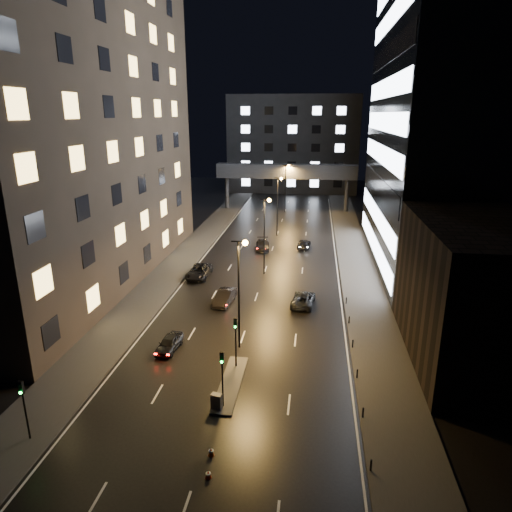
% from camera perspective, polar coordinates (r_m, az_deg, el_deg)
% --- Properties ---
extents(ground, '(160.00, 160.00, 0.00)m').
position_cam_1_polar(ground, '(71.88, 2.09, 0.94)').
color(ground, black).
rests_on(ground, ground).
extents(sidewalk_left, '(5.00, 110.00, 0.15)m').
position_cam_1_polar(sidewalk_left, '(69.40, -8.64, 0.21)').
color(sidewalk_left, '#383533').
rests_on(sidewalk_left, ground).
extents(sidewalk_right, '(5.00, 110.00, 0.15)m').
position_cam_1_polar(sidewalk_right, '(67.09, 12.37, -0.61)').
color(sidewalk_right, '#383533').
rests_on(sidewalk_right, ground).
extents(building_left, '(15.00, 48.00, 40.00)m').
position_cam_1_polar(building_left, '(60.02, -22.14, 15.85)').
color(building_left, '#2D2319').
rests_on(building_left, ground).
extents(building_right_low, '(10.00, 18.00, 12.00)m').
position_cam_1_polar(building_right_low, '(42.56, 25.76, -4.12)').
color(building_right_low, black).
rests_on(building_right_low, ground).
extents(building_right_glass, '(20.00, 36.00, 45.00)m').
position_cam_1_polar(building_right_glass, '(67.34, 24.79, 17.72)').
color(building_right_glass, black).
rests_on(building_right_glass, ground).
extents(building_far, '(34.00, 14.00, 25.00)m').
position_cam_1_polar(building_far, '(127.05, 4.70, 13.81)').
color(building_far, '#333335').
rests_on(building_far, ground).
extents(skybridge, '(30.00, 3.00, 10.00)m').
position_cam_1_polar(skybridge, '(99.58, 3.80, 10.44)').
color(skybridge, '#333335').
rests_on(skybridge, ground).
extents(median_island, '(1.60, 8.00, 0.15)m').
position_cam_1_polar(median_island, '(37.24, -3.18, -15.62)').
color(median_island, '#383533').
rests_on(median_island, ground).
extents(traffic_signal_near, '(0.28, 0.34, 4.40)m').
position_cam_1_polar(traffic_signal_near, '(37.85, -2.56, -9.75)').
color(traffic_signal_near, black).
rests_on(traffic_signal_near, median_island).
extents(traffic_signal_far, '(0.28, 0.34, 4.40)m').
position_cam_1_polar(traffic_signal_far, '(33.14, -4.24, -14.05)').
color(traffic_signal_far, black).
rests_on(traffic_signal_far, median_island).
extents(traffic_signal_corner, '(0.28, 0.34, 4.40)m').
position_cam_1_polar(traffic_signal_corner, '(33.66, -27.06, -15.89)').
color(traffic_signal_corner, black).
rests_on(traffic_signal_corner, ground).
extents(bollard_row, '(0.12, 25.12, 0.90)m').
position_cam_1_polar(bollard_row, '(40.59, 12.24, -12.41)').
color(bollard_row, black).
rests_on(bollard_row, ground).
extents(streetlight_near, '(1.45, 0.50, 10.15)m').
position_cam_1_polar(streetlight_near, '(39.66, -1.96, -3.06)').
color(streetlight_near, black).
rests_on(streetlight_near, ground).
extents(streetlight_mid_a, '(1.45, 0.50, 10.15)m').
position_cam_1_polar(streetlight_mid_a, '(58.65, 1.20, 3.73)').
color(streetlight_mid_a, black).
rests_on(streetlight_mid_a, ground).
extents(streetlight_mid_b, '(1.45, 0.50, 10.15)m').
position_cam_1_polar(streetlight_mid_b, '(78.14, 2.82, 7.17)').
color(streetlight_mid_b, black).
rests_on(streetlight_mid_b, ground).
extents(streetlight_far, '(1.45, 0.50, 10.15)m').
position_cam_1_polar(streetlight_far, '(97.83, 3.80, 9.23)').
color(streetlight_far, black).
rests_on(streetlight_far, ground).
extents(car_away_a, '(1.91, 4.03, 1.33)m').
position_cam_1_polar(car_away_a, '(42.32, -10.78, -10.66)').
color(car_away_a, black).
rests_on(car_away_a, ground).
extents(car_away_b, '(2.11, 4.76, 1.52)m').
position_cam_1_polar(car_away_b, '(51.22, -3.94, -5.14)').
color(car_away_b, black).
rests_on(car_away_b, ground).
extents(car_away_c, '(2.63, 5.55, 1.53)m').
position_cam_1_polar(car_away_c, '(59.58, -7.13, -1.93)').
color(car_away_c, black).
rests_on(car_away_c, ground).
extents(car_away_d, '(2.63, 5.23, 1.46)m').
position_cam_1_polar(car_away_d, '(71.16, 0.84, 1.39)').
color(car_away_d, black).
rests_on(car_away_d, ground).
extents(car_toward_a, '(2.83, 5.22, 1.39)m').
position_cam_1_polar(car_toward_a, '(51.00, 5.92, -5.37)').
color(car_toward_a, black).
rests_on(car_toward_a, ground).
extents(car_toward_b, '(2.21, 4.66, 1.31)m').
position_cam_1_polar(car_toward_b, '(72.44, 6.01, 1.53)').
color(car_toward_b, black).
rests_on(car_toward_b, ground).
extents(utility_cabinet, '(0.86, 0.63, 1.14)m').
position_cam_1_polar(utility_cabinet, '(34.27, -4.94, -17.63)').
color(utility_cabinet, '#515153').
rests_on(utility_cabinet, median_island).
extents(cone_a, '(0.41, 0.41, 0.48)m').
position_cam_1_polar(cone_a, '(29.61, -5.99, -25.51)').
color(cone_a, '#FB3A0D').
rests_on(cone_a, ground).
extents(cone_b, '(0.44, 0.44, 0.56)m').
position_cam_1_polar(cone_b, '(30.94, -5.65, -23.16)').
color(cone_b, '#DE4F0B').
rests_on(cone_b, ground).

